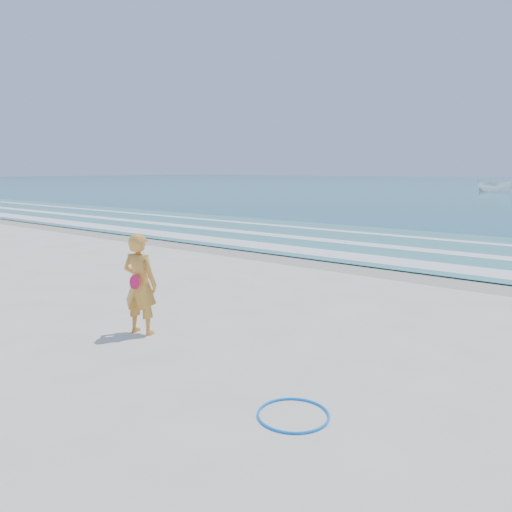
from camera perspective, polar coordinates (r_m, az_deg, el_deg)
The scene contains 9 objects.
ground at distance 10.00m, azimuth -17.81°, elevation -8.34°, with size 400.00×400.00×0.00m, color silver.
wet_sand at distance 16.57m, azimuth 8.91°, elevation -0.82°, with size 400.00×2.40×0.00m, color #B2A893.
shallow at distance 21.00m, azimuth 15.67°, elevation 1.30°, with size 400.00×10.00×0.01m, color #59B7AD.
foam_near at distance 17.68m, azimuth 11.00°, elevation -0.04°, with size 400.00×1.40×0.01m, color white.
foam_mid at distance 20.27m, azimuth 14.79°, elevation 1.07°, with size 400.00×0.90×0.01m, color white.
foam_far at distance 23.31m, azimuth 18.07°, elevation 2.02°, with size 400.00×0.60×0.01m, color white.
hoop at distance 6.56m, azimuth 4.28°, elevation -17.64°, with size 0.92×0.92×0.03m, color #0D7AF9.
boat at distance 74.01m, azimuth 25.67°, elevation 7.27°, with size 1.70×4.51×1.74m, color white.
woman at distance 9.50m, azimuth -13.11°, elevation -3.12°, with size 0.79×0.62×1.90m.
Camera 1 is at (7.98, -5.20, 3.04)m, focal length 35.00 mm.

